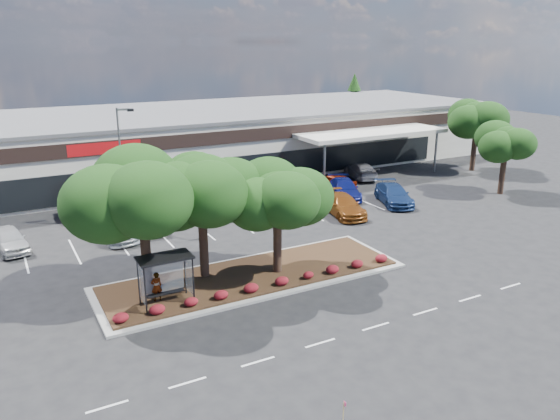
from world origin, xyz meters
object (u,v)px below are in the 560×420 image
light_pole (124,176)px  car_0 (9,240)px  survey_stake (344,410)px  car_1 (116,223)px

light_pole → car_0: light_pole is taller
car_0 → survey_stake: bearing=-79.6°
light_pole → survey_stake: bearing=-86.9°
light_pole → survey_stake: size_ratio=8.96×
survey_stake → car_0: 26.60m
car_0 → light_pole: bearing=-1.1°
light_pole → car_1: (-1.13, -1.11, -3.13)m
light_pole → survey_stake: (1.40, -26.19, -3.25)m
car_0 → car_1: car_0 is taller
light_pole → survey_stake: 26.43m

